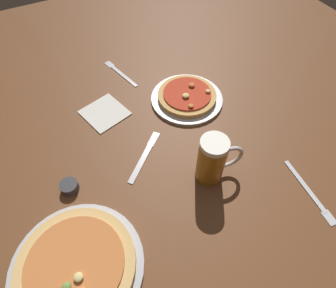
# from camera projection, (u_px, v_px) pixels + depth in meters

# --- Properties ---
(ground_plane) EXTENTS (2.40, 2.40, 0.03)m
(ground_plane) POSITION_uv_depth(u_px,v_px,m) (168.00, 150.00, 0.95)
(ground_plane) COLOR brown
(pizza_plate_near) EXTENTS (0.34, 0.34, 0.05)m
(pizza_plate_near) POSITION_uv_depth(u_px,v_px,m) (76.00, 266.00, 0.70)
(pizza_plate_near) COLOR #B2B2B7
(pizza_plate_near) RESTS_ON ground_plane
(pizza_plate_far) EXTENTS (0.27, 0.27, 0.05)m
(pizza_plate_far) POSITION_uv_depth(u_px,v_px,m) (187.00, 97.00, 1.06)
(pizza_plate_far) COLOR #B2B2B7
(pizza_plate_far) RESTS_ON ground_plane
(beer_mug_dark) EXTENTS (0.14, 0.08, 0.17)m
(beer_mug_dark) POSITION_uv_depth(u_px,v_px,m) (213.00, 160.00, 0.81)
(beer_mug_dark) COLOR #9E6619
(beer_mug_dark) RESTS_ON ground_plane
(ramekin_sauce) EXTENTS (0.05, 0.05, 0.03)m
(ramekin_sauce) POSITION_uv_depth(u_px,v_px,m) (69.00, 186.00, 0.84)
(ramekin_sauce) COLOR #333338
(ramekin_sauce) RESTS_ON ground_plane
(napkin_folded) EXTENTS (0.18, 0.18, 0.01)m
(napkin_folded) POSITION_uv_depth(u_px,v_px,m) (105.00, 112.00, 1.03)
(napkin_folded) COLOR silver
(napkin_folded) RESTS_ON ground_plane
(fork_left) EXTENTS (0.05, 0.23, 0.01)m
(fork_left) POSITION_uv_depth(u_px,v_px,m) (310.00, 192.00, 0.84)
(fork_left) COLOR silver
(fork_left) RESTS_ON ground_plane
(knife_right) EXTENTS (0.17, 0.16, 0.01)m
(knife_right) POSITION_uv_depth(u_px,v_px,m) (145.00, 156.00, 0.92)
(knife_right) COLOR silver
(knife_right) RESTS_ON ground_plane
(fork_spare) EXTENTS (0.07, 0.21, 0.01)m
(fork_spare) POSITION_uv_depth(u_px,v_px,m) (120.00, 73.00, 1.17)
(fork_spare) COLOR silver
(fork_spare) RESTS_ON ground_plane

